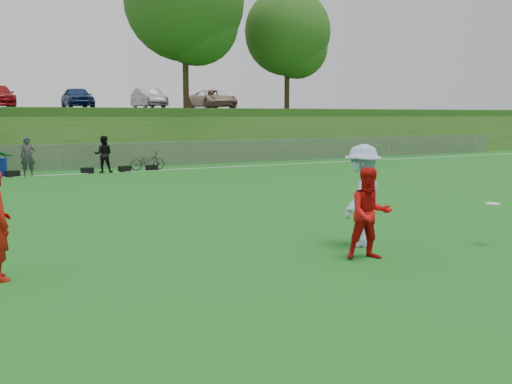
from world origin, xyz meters
TOP-DOWN VIEW (x-y plane):
  - ground at (0.00, 0.00)m, footprint 120.00×120.00m
  - sideline_far at (0.00, 18.00)m, footprint 60.00×0.10m
  - fence at (0.00, 20.00)m, footprint 58.00×0.06m
  - berm at (0.00, 31.00)m, footprint 120.00×18.00m
  - parking_lot at (0.00, 33.00)m, footprint 120.00×12.00m
  - tree_green_near at (8.16, 24.42)m, footprint 7.14×7.14m
  - tree_green_far at (16.16, 25.92)m, footprint 5.88×5.88m
  - car_row at (-1.17, 32.00)m, footprint 32.04×5.18m
  - spectator_row at (-2.90, 18.00)m, footprint 8.85×1.08m
  - gear_bags at (1.11, 18.10)m, footprint 6.75×0.47m
  - player_red_center at (2.08, -0.25)m, footprint 0.98×0.87m
  - player_blue at (2.63, 0.67)m, footprint 1.53×1.33m
  - frisbee at (5.00, -0.53)m, footprint 0.28×0.28m
  - recycling_bin at (-2.87, 18.55)m, footprint 0.53×0.53m
  - bicycle at (3.57, 18.20)m, footprint 1.75×0.73m

SIDE VIEW (x-z plane):
  - ground at x=0.00m, z-range 0.00..0.00m
  - sideline_far at x=0.00m, z-range 0.00..0.01m
  - gear_bags at x=1.11m, z-range 0.00..0.26m
  - recycling_bin at x=-2.87m, z-range 0.00..0.80m
  - bicycle at x=3.57m, z-range 0.00..0.90m
  - fence at x=0.00m, z-range 0.00..1.30m
  - player_red_center at x=2.08m, z-range 0.00..1.69m
  - spectator_row at x=-2.90m, z-range 0.00..1.69m
  - frisbee at x=5.00m, z-range 0.84..0.86m
  - player_blue at x=2.63m, z-range 0.00..2.06m
  - berm at x=0.00m, z-range 0.00..3.00m
  - parking_lot at x=0.00m, z-range 3.00..3.10m
  - car_row at x=-1.17m, z-range 3.10..4.54m
  - tree_green_far at x=16.16m, z-range 3.87..12.06m
  - tree_green_near at x=8.16m, z-range 4.06..14.00m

